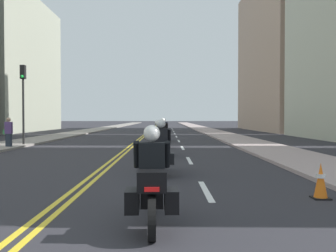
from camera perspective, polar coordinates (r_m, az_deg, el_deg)
name	(u,v)px	position (r m, az deg, el deg)	size (l,w,h in m)	color
ground_plane	(150,130)	(48.54, -2.71, -0.68)	(264.00, 264.00, 0.00)	#2B2A30
sidewalk_left	(94,130)	(49.39, -11.25, -0.60)	(2.92, 144.00, 0.12)	gray
sidewalk_right	(207,130)	(48.78, 5.95, -0.61)	(2.92, 144.00, 0.12)	#A69290
centreline_yellow_inner	(150,130)	(48.54, -2.85, -0.68)	(0.12, 132.00, 0.01)	yellow
centreline_yellow_outer	(151,130)	(48.53, -2.56, -0.68)	(0.12, 132.00, 0.01)	yellow
lane_dashes_white	(177,139)	(29.53, 1.46, -1.95)	(0.14, 56.40, 0.01)	silver
building_left_2	(12,65)	(49.54, -22.77, 8.62)	(6.46, 19.09, 16.14)	#9DA18C
building_right_2	(283,55)	(51.22, 17.25, 10.40)	(7.55, 21.74, 19.66)	tan
motorcycle_0	(152,185)	(5.74, -2.49, -9.01)	(0.78, 2.17, 1.56)	black
motorcycle_1	(161,152)	(10.99, -1.07, -4.05)	(0.76, 2.12, 1.62)	black
motorcycle_2	(158,141)	(16.18, -1.61, -2.36)	(0.78, 2.21, 1.57)	black
motorcycle_3	(163,135)	(21.28, -0.79, -1.43)	(0.78, 2.12, 1.66)	black
motorcycle_4	(164,132)	(26.24, -0.65, -0.94)	(0.78, 2.20, 1.63)	black
traffic_cone_0	(321,181)	(8.36, 22.35, -7.79)	(0.34, 0.34, 0.74)	black
traffic_light_near	(23,91)	(23.29, -21.32, 5.08)	(0.28, 0.38, 4.73)	black
pedestrian_1	(9,133)	(21.75, -23.24, -0.94)	(0.49, 0.24, 1.68)	#232B37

